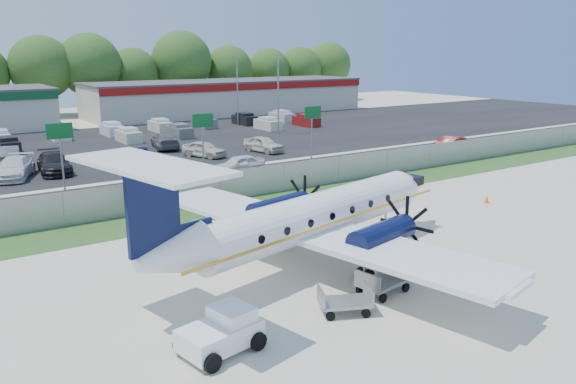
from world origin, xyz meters
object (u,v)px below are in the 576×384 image
aircraft (311,217)px  baggage_cart_near (345,301)px  pushback_tug (223,331)px  baggage_cart_far (383,281)px

aircraft → baggage_cart_near: bearing=-111.5°
aircraft → pushback_tug: size_ratio=6.87×
aircraft → pushback_tug: aircraft is taller
pushback_tug → aircraft: bearing=33.4°
pushback_tug → baggage_cart_far: pushback_tug is taller
aircraft → baggage_cart_near: aircraft is taller
baggage_cart_near → baggage_cart_far: size_ratio=0.96×
aircraft → baggage_cart_far: (0.61, -4.22, -1.81)m
pushback_tug → baggage_cart_far: size_ratio=1.23×
baggage_cart_near → baggage_cart_far: bearing=12.7°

